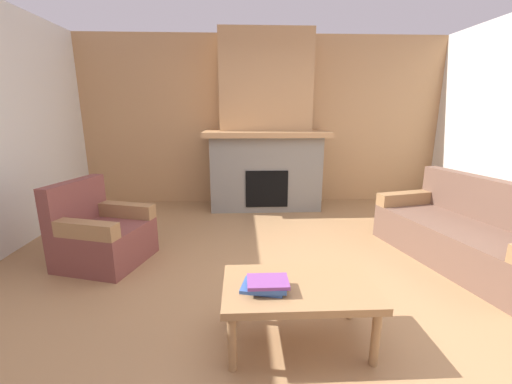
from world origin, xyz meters
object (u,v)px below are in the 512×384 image
at_px(armchair, 101,235).
at_px(coffee_table, 299,292).
at_px(couch, 467,235).
at_px(fireplace, 265,135).

bearing_deg(armchair, coffee_table, -35.50).
bearing_deg(couch, coffee_table, -149.71).
bearing_deg(fireplace, couch, -47.29).
height_order(couch, coffee_table, couch).
xyz_separation_m(fireplace, couch, (1.96, -2.12, -0.88)).
bearing_deg(couch, armchair, 177.61).
relative_size(couch, coffee_table, 1.94).
relative_size(fireplace, armchair, 2.86).
distance_m(fireplace, armchair, 2.83).
bearing_deg(coffee_table, fireplace, 89.83).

